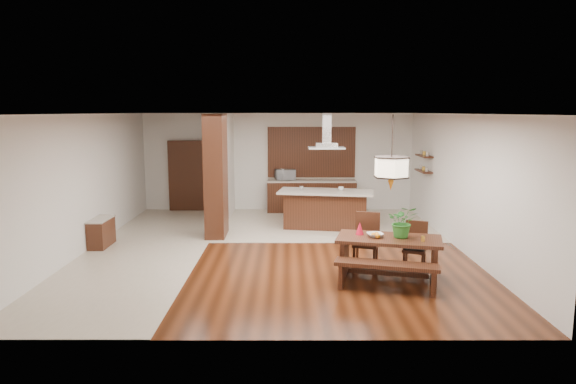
{
  "coord_description": "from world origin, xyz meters",
  "views": [
    {
      "loc": [
        0.29,
        -10.8,
        2.95
      ],
      "look_at": [
        0.3,
        0.0,
        1.25
      ],
      "focal_mm": 32.0,
      "sensor_mm": 36.0,
      "label": 1
    }
  ],
  "objects_px": {
    "dining_bench": "(386,277)",
    "microwave": "(285,175)",
    "dining_chair_right": "(415,247)",
    "foliage_plant": "(403,222)",
    "dining_chair_left": "(366,241)",
    "pendant_lantern": "(392,153)",
    "hallway_console": "(101,233)",
    "dining_table": "(389,248)",
    "fruit_bowl": "(375,235)",
    "kitchen_island": "(326,209)",
    "island_cup": "(341,189)",
    "range_hood": "(327,131)"
  },
  "relations": [
    {
      "from": "dining_chair_left",
      "to": "fruit_bowl",
      "type": "distance_m",
      "value": 0.66
    },
    {
      "from": "kitchen_island",
      "to": "fruit_bowl",
      "type": "bearing_deg",
      "value": -72.5
    },
    {
      "from": "fruit_bowl",
      "to": "pendant_lantern",
      "type": "bearing_deg",
      "value": -10.99
    },
    {
      "from": "hallway_console",
      "to": "kitchen_island",
      "type": "height_order",
      "value": "kitchen_island"
    },
    {
      "from": "pendant_lantern",
      "to": "range_hood",
      "type": "xyz_separation_m",
      "value": [
        -0.82,
        4.0,
        0.22
      ]
    },
    {
      "from": "dining_chair_left",
      "to": "foliage_plant",
      "type": "relative_size",
      "value": 1.84
    },
    {
      "from": "island_cup",
      "to": "foliage_plant",
      "type": "bearing_deg",
      "value": -80.22
    },
    {
      "from": "dining_bench",
      "to": "microwave",
      "type": "bearing_deg",
      "value": 104.04
    },
    {
      "from": "pendant_lantern",
      "to": "dining_table",
      "type": "bearing_deg",
      "value": -90.0
    },
    {
      "from": "dining_chair_left",
      "to": "pendant_lantern",
      "type": "relative_size",
      "value": 0.8
    },
    {
      "from": "dining_chair_right",
      "to": "fruit_bowl",
      "type": "distance_m",
      "value": 0.95
    },
    {
      "from": "dining_chair_right",
      "to": "microwave",
      "type": "height_order",
      "value": "microwave"
    },
    {
      "from": "hallway_console",
      "to": "dining_chair_right",
      "type": "height_order",
      "value": "dining_chair_right"
    },
    {
      "from": "island_cup",
      "to": "microwave",
      "type": "bearing_deg",
      "value": 121.89
    },
    {
      "from": "dining_chair_left",
      "to": "hallway_console",
      "type": "bearing_deg",
      "value": -178.48
    },
    {
      "from": "dining_chair_left",
      "to": "range_hood",
      "type": "bearing_deg",
      "value": 115.83
    },
    {
      "from": "dining_chair_left",
      "to": "pendant_lantern",
      "type": "bearing_deg",
      "value": -47.34
    },
    {
      "from": "dining_chair_left",
      "to": "island_cup",
      "type": "distance_m",
      "value": 3.33
    },
    {
      "from": "dining_chair_left",
      "to": "microwave",
      "type": "relative_size",
      "value": 1.88
    },
    {
      "from": "hallway_console",
      "to": "dining_table",
      "type": "distance_m",
      "value": 6.29
    },
    {
      "from": "dining_bench",
      "to": "microwave",
      "type": "xyz_separation_m",
      "value": [
        -1.71,
        6.85,
        0.86
      ]
    },
    {
      "from": "foliage_plant",
      "to": "dining_chair_left",
      "type": "bearing_deg",
      "value": 130.08
    },
    {
      "from": "pendant_lantern",
      "to": "foliage_plant",
      "type": "distance_m",
      "value": 1.23
    },
    {
      "from": "dining_table",
      "to": "dining_bench",
      "type": "xyz_separation_m",
      "value": [
        -0.15,
        -0.63,
        -0.31
      ]
    },
    {
      "from": "island_cup",
      "to": "dining_table",
      "type": "bearing_deg",
      "value": -83.51
    },
    {
      "from": "foliage_plant",
      "to": "kitchen_island",
      "type": "distance_m",
      "value": 4.16
    },
    {
      "from": "foliage_plant",
      "to": "microwave",
      "type": "bearing_deg",
      "value": 108.66
    },
    {
      "from": "hallway_console",
      "to": "dining_chair_right",
      "type": "relative_size",
      "value": 0.95
    },
    {
      "from": "hallway_console",
      "to": "range_hood",
      "type": "bearing_deg",
      "value": 19.54
    },
    {
      "from": "microwave",
      "to": "dining_table",
      "type": "bearing_deg",
      "value": -90.04
    },
    {
      "from": "hallway_console",
      "to": "foliage_plant",
      "type": "distance_m",
      "value": 6.54
    },
    {
      "from": "hallway_console",
      "to": "dining_bench",
      "type": "relative_size",
      "value": 0.52
    },
    {
      "from": "hallway_console",
      "to": "kitchen_island",
      "type": "xyz_separation_m",
      "value": [
        5.07,
        1.8,
        0.19
      ]
    },
    {
      "from": "dining_chair_right",
      "to": "fruit_bowl",
      "type": "relative_size",
      "value": 3.25
    },
    {
      "from": "hallway_console",
      "to": "range_hood",
      "type": "distance_m",
      "value": 5.79
    },
    {
      "from": "dining_table",
      "to": "dining_chair_right",
      "type": "xyz_separation_m",
      "value": [
        0.57,
        0.43,
        -0.09
      ]
    },
    {
      "from": "foliage_plant",
      "to": "island_cup",
      "type": "relative_size",
      "value": 4.35
    },
    {
      "from": "dining_table",
      "to": "dining_chair_right",
      "type": "distance_m",
      "value": 0.72
    },
    {
      "from": "dining_bench",
      "to": "microwave",
      "type": "relative_size",
      "value": 3.07
    },
    {
      "from": "dining_bench",
      "to": "kitchen_island",
      "type": "bearing_deg",
      "value": 98.23
    },
    {
      "from": "pendant_lantern",
      "to": "foliage_plant",
      "type": "xyz_separation_m",
      "value": [
        0.23,
        0.0,
        -1.21
      ]
    },
    {
      "from": "dining_table",
      "to": "range_hood",
      "type": "height_order",
      "value": "range_hood"
    },
    {
      "from": "hallway_console",
      "to": "dining_table",
      "type": "xyz_separation_m",
      "value": [
        5.89,
        -2.2,
        0.24
      ]
    },
    {
      "from": "dining_table",
      "to": "range_hood",
      "type": "relative_size",
      "value": 2.19
    },
    {
      "from": "dining_bench",
      "to": "dining_chair_right",
      "type": "xyz_separation_m",
      "value": [
        0.72,
        1.06,
        0.22
      ]
    },
    {
      "from": "dining_bench",
      "to": "dining_chair_left",
      "type": "bearing_deg",
      "value": 96.84
    },
    {
      "from": "hallway_console",
      "to": "island_cup",
      "type": "height_order",
      "value": "island_cup"
    },
    {
      "from": "dining_table",
      "to": "island_cup",
      "type": "xyz_separation_m",
      "value": [
        -0.45,
        3.94,
        0.47
      ]
    },
    {
      "from": "dining_table",
      "to": "fruit_bowl",
      "type": "relative_size",
      "value": 6.92
    },
    {
      "from": "pendant_lantern",
      "to": "fruit_bowl",
      "type": "height_order",
      "value": "pendant_lantern"
    }
  ]
}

